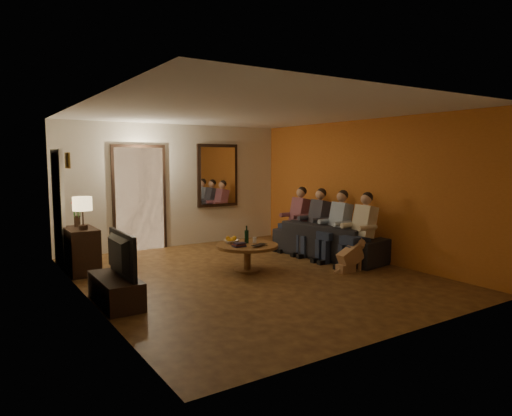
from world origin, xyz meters
TOP-DOWN VIEW (x-y plane):
  - floor at (0.00, 0.00)m, footprint 5.00×6.00m
  - ceiling at (0.00, 0.00)m, footprint 5.00×6.00m
  - back_wall at (0.00, 3.00)m, footprint 5.00×0.02m
  - front_wall at (0.00, -3.00)m, footprint 5.00×0.02m
  - left_wall at (-2.50, 0.00)m, footprint 0.02×6.00m
  - right_wall at (2.50, 0.00)m, footprint 0.02×6.00m
  - orange_accent at (2.49, 0.00)m, footprint 0.01×6.00m
  - kitchen_doorway at (-0.80, 2.98)m, footprint 1.00×0.06m
  - door_trim at (-0.80, 2.97)m, footprint 1.12×0.04m
  - fridge_glimpse at (-0.55, 2.98)m, footprint 0.45×0.03m
  - mirror_frame at (1.00, 2.96)m, footprint 1.00×0.05m
  - mirror_glass at (1.00, 2.93)m, footprint 0.86×0.02m
  - white_door at (-2.46, 2.30)m, footprint 0.06×0.85m
  - framed_art at (-2.47, 1.30)m, footprint 0.03×0.28m
  - art_canvas at (-2.46, 1.30)m, footprint 0.01×0.22m
  - dresser at (-2.25, 1.66)m, footprint 0.45×0.84m
  - table_lamp at (-2.25, 1.44)m, footprint 0.30×0.30m
  - flower_vase at (-2.25, 1.88)m, footprint 0.14×0.14m
  - tv_stand at (-2.25, -0.30)m, footprint 0.45×1.09m
  - tv at (-2.25, -0.30)m, footprint 1.00×0.13m
  - sofa at (2.02, 0.34)m, footprint 2.39×1.24m
  - person_a at (1.92, -0.56)m, footprint 0.60×0.40m
  - person_b at (1.92, 0.04)m, footprint 0.60×0.40m
  - person_c at (1.92, 0.64)m, footprint 0.60×0.40m
  - person_d at (1.92, 1.24)m, footprint 0.60×0.40m
  - dog at (1.53, -0.70)m, footprint 0.56×0.24m
  - coffee_table at (0.11, 0.28)m, footprint 1.15×1.15m
  - bowl at (-0.07, 0.50)m, footprint 0.26×0.26m
  - oranges at (-0.07, 0.50)m, footprint 0.20×0.20m
  - wine_bottle at (0.16, 0.38)m, footprint 0.07×0.07m
  - wine_glass at (0.29, 0.33)m, footprint 0.06×0.06m
  - book_stack at (-0.11, 0.18)m, footprint 0.20×0.15m
  - laptop at (0.21, 0.00)m, footprint 0.39×0.33m

SIDE VIEW (x-z plane):
  - floor at x=0.00m, z-range -0.01..0.01m
  - tv_stand at x=-2.25m, z-range 0.00..0.36m
  - coffee_table at x=0.11m, z-range 0.00..0.45m
  - dog at x=1.53m, z-range 0.00..0.56m
  - sofa at x=2.02m, z-range 0.00..0.66m
  - dresser at x=-2.25m, z-range 0.00..0.75m
  - laptop at x=0.21m, z-range 0.45..0.48m
  - bowl at x=-0.07m, z-range 0.45..0.51m
  - book_stack at x=-0.11m, z-range 0.45..0.52m
  - wine_glass at x=0.29m, z-range 0.45..0.55m
  - oranges at x=-0.07m, z-range 0.51..0.59m
  - person_a at x=1.92m, z-range 0.00..1.20m
  - person_b at x=1.92m, z-range 0.00..1.20m
  - person_c at x=1.92m, z-range 0.00..1.20m
  - person_d at x=1.92m, z-range 0.00..1.20m
  - wine_bottle at x=0.16m, z-range 0.45..0.76m
  - tv at x=-2.25m, z-range 0.36..0.94m
  - fridge_glimpse at x=-0.55m, z-range 0.05..1.75m
  - flower_vase at x=-2.25m, z-range 0.75..1.19m
  - table_lamp at x=-2.25m, z-range 0.75..1.29m
  - white_door at x=-2.46m, z-range 0.00..2.04m
  - kitchen_doorway at x=-0.80m, z-range 0.00..2.10m
  - door_trim at x=-0.80m, z-range -0.06..2.16m
  - back_wall at x=0.00m, z-range 0.00..2.60m
  - front_wall at x=0.00m, z-range 0.00..2.60m
  - left_wall at x=-2.50m, z-range 0.00..2.60m
  - right_wall at x=2.50m, z-range 0.00..2.60m
  - orange_accent at x=2.49m, z-range 0.00..2.60m
  - mirror_frame at x=1.00m, z-range 0.80..2.20m
  - mirror_glass at x=1.00m, z-range 0.87..2.13m
  - framed_art at x=-2.47m, z-range 1.73..1.97m
  - art_canvas at x=-2.46m, z-range 1.76..1.94m
  - ceiling at x=0.00m, z-range 2.60..2.60m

